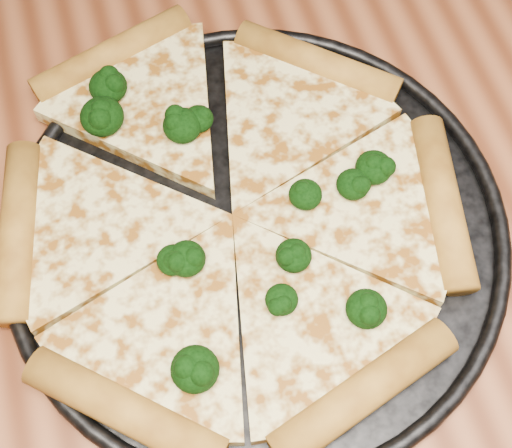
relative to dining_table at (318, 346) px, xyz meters
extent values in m
cube|color=brown|center=(0.00, 0.00, 0.07)|extent=(1.20, 0.90, 0.04)
cylinder|color=black|center=(-0.03, 0.08, 0.09)|extent=(0.38, 0.38, 0.01)
torus|color=black|center=(-0.03, 0.08, 0.10)|extent=(0.39, 0.39, 0.01)
cylinder|color=#B8812E|center=(0.06, 0.21, 0.11)|extent=(0.13, 0.12, 0.03)
cylinder|color=#B8812E|center=(-0.11, 0.26, 0.11)|extent=(0.15, 0.07, 0.03)
cylinder|color=#B8812E|center=(-0.21, 0.12, 0.11)|extent=(0.06, 0.15, 0.03)
cylinder|color=#B8812E|center=(-0.16, -0.03, 0.11)|extent=(0.13, 0.12, 0.03)
cylinder|color=#B8812E|center=(0.00, -0.07, 0.11)|extent=(0.15, 0.07, 0.03)
cylinder|color=#B8812E|center=(0.11, 0.05, 0.11)|extent=(0.06, 0.15, 0.03)
ellipsoid|color=black|center=(-0.07, 0.17, 0.12)|extent=(0.03, 0.03, 0.02)
ellipsoid|color=black|center=(-0.10, 0.06, 0.12)|extent=(0.02, 0.02, 0.02)
ellipsoid|color=black|center=(-0.09, 0.06, 0.12)|extent=(0.03, 0.03, 0.02)
ellipsoid|color=black|center=(-0.05, 0.17, 0.12)|extent=(0.02, 0.02, 0.02)
ellipsoid|color=black|center=(0.05, 0.08, 0.12)|extent=(0.03, 0.03, 0.02)
ellipsoid|color=black|center=(-0.02, 0.04, 0.12)|extent=(0.03, 0.03, 0.02)
ellipsoid|color=black|center=(0.01, 0.08, 0.12)|extent=(0.03, 0.03, 0.02)
ellipsoid|color=black|center=(-0.12, 0.22, 0.12)|extent=(0.03, 0.03, 0.02)
ellipsoid|color=black|center=(-0.13, 0.20, 0.12)|extent=(0.04, 0.04, 0.03)
ellipsoid|color=black|center=(-0.03, 0.01, 0.12)|extent=(0.02, 0.02, 0.02)
ellipsoid|color=black|center=(0.02, -0.02, 0.12)|extent=(0.03, 0.03, 0.02)
ellipsoid|color=black|center=(0.07, 0.09, 0.12)|extent=(0.03, 0.03, 0.02)
ellipsoid|color=black|center=(-0.10, -0.02, 0.12)|extent=(0.03, 0.03, 0.03)
camera|label=1|loc=(-0.10, -0.15, 0.59)|focal=50.03mm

